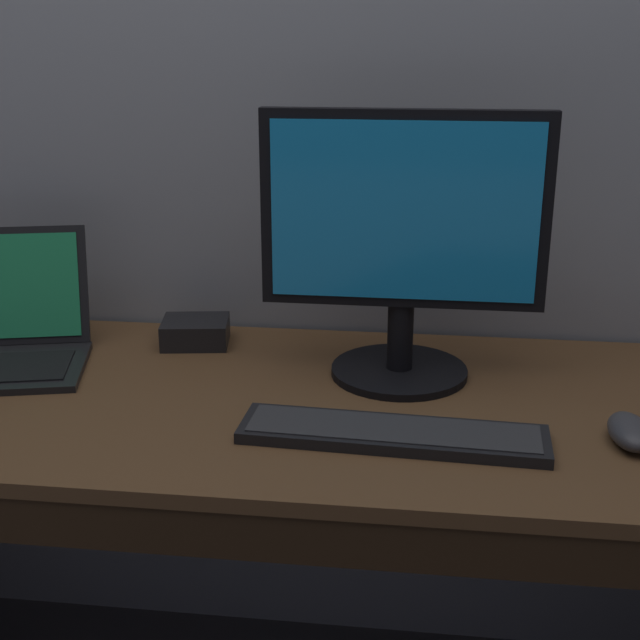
# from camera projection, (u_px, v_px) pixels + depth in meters

# --- Properties ---
(desk) EXTENTS (1.84, 0.68, 0.75)m
(desk) POSITION_uv_depth(u_px,v_px,m) (271.00, 509.00, 1.53)
(desk) COLOR brown
(desk) RESTS_ON ground
(laptop_black) EXTENTS (0.37, 0.35, 0.23)m
(laptop_black) POSITION_uv_depth(u_px,v_px,m) (1.00, 333.00, 1.60)
(laptop_black) COLOR black
(laptop_black) RESTS_ON desk
(external_monitor) EXTENTS (0.49, 0.25, 0.47)m
(external_monitor) POSITION_uv_depth(u_px,v_px,m) (403.00, 240.00, 1.46)
(external_monitor) COLOR black
(external_monitor) RESTS_ON desk
(wired_keyboard) EXTENTS (0.48, 0.14, 0.02)m
(wired_keyboard) POSITION_uv_depth(u_px,v_px,m) (393.00, 434.00, 1.31)
(wired_keyboard) COLOR black
(wired_keyboard) RESTS_ON desk
(computer_mouse) EXTENTS (0.07, 0.12, 0.04)m
(computer_mouse) POSITION_uv_depth(u_px,v_px,m) (630.00, 432.00, 1.29)
(computer_mouse) COLOR #38383D
(computer_mouse) RESTS_ON desk
(external_drive_box) EXTENTS (0.14, 0.12, 0.05)m
(external_drive_box) POSITION_uv_depth(u_px,v_px,m) (196.00, 332.00, 1.70)
(external_drive_box) COLOR black
(external_drive_box) RESTS_ON desk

